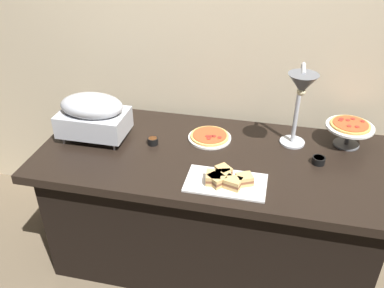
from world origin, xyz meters
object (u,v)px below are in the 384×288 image
object	(u,v)px
chafing_dish	(93,114)
sauce_cup_far	(319,160)
heat_lamp	(301,91)
pizza_plate_center	(350,128)
sandwich_platter	(225,180)
sauce_cup_near	(153,141)
pizza_plate_front	(210,137)

from	to	relation	value
chafing_dish	sauce_cup_far	xyz separation A→B (m)	(1.25, 0.01, -0.13)
heat_lamp	sauce_cup_far	size ratio (longest dim) A/B	7.06
pizza_plate_center	sandwich_platter	size ratio (longest dim) A/B	0.66
pizza_plate_center	sauce_cup_far	bearing A→B (deg)	-125.06
pizza_plate_center	sandwich_platter	world-z (taller)	pizza_plate_center
chafing_dish	sauce_cup_near	bearing A→B (deg)	1.00
pizza_plate_center	sauce_cup_near	size ratio (longest dim) A/B	4.33
heat_lamp	sauce_cup_far	world-z (taller)	heat_lamp
chafing_dish	heat_lamp	xyz separation A→B (m)	(1.11, 0.08, 0.22)
chafing_dish	heat_lamp	bearing A→B (deg)	3.97
pizza_plate_front	sandwich_platter	size ratio (longest dim) A/B	0.63
heat_lamp	chafing_dish	bearing A→B (deg)	-176.03
pizza_plate_front	pizza_plate_center	size ratio (longest dim) A/B	0.95
chafing_dish	pizza_plate_front	world-z (taller)	chafing_dish
pizza_plate_front	heat_lamp	bearing A→B (deg)	-6.97
pizza_plate_front	pizza_plate_center	bearing A→B (deg)	7.95
sauce_cup_far	heat_lamp	bearing A→B (deg)	155.07
sandwich_platter	sauce_cup_far	distance (m)	0.53
chafing_dish	sandwich_platter	xyz separation A→B (m)	(0.80, -0.27, -0.13)
pizza_plate_front	sauce_cup_far	bearing A→B (deg)	-11.34
heat_lamp	sandwich_platter	bearing A→B (deg)	-131.79
sauce_cup_near	sauce_cup_far	size ratio (longest dim) A/B	0.88
pizza_plate_front	sauce_cup_far	size ratio (longest dim) A/B	3.63
pizza_plate_front	sauce_cup_near	xyz separation A→B (m)	(-0.30, -0.13, 0.01)
sauce_cup_far	sauce_cup_near	bearing A→B (deg)	-179.57
chafing_dish	sauce_cup_near	xyz separation A→B (m)	(0.34, 0.01, -0.13)
chafing_dish	sauce_cup_far	bearing A→B (deg)	0.59
chafing_dish	sandwich_platter	size ratio (longest dim) A/B	0.96
heat_lamp	sandwich_platter	size ratio (longest dim) A/B	1.22
heat_lamp	sandwich_platter	xyz separation A→B (m)	(-0.31, -0.35, -0.35)
sandwich_platter	sauce_cup_far	size ratio (longest dim) A/B	5.77
pizza_plate_center	heat_lamp	bearing A→B (deg)	-151.24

